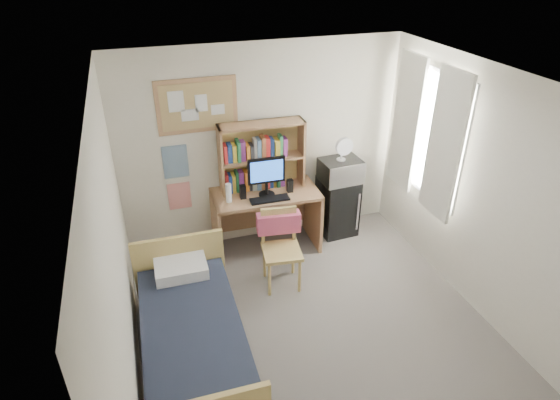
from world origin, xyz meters
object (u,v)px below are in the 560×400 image
object	(u,v)px
bulletin_board	(197,106)
speaker_right	(290,186)
bed	(194,343)
monitor	(266,177)
speaker_left	(243,192)
mini_fridge	(337,206)
desk_chair	(282,251)
desk_fan	(342,150)
microwave	(340,170)
desk	(266,221)

from	to	relation	value
bulletin_board	speaker_right	world-z (taller)	bulletin_board
bed	monitor	size ratio (longest dim) A/B	3.83
speaker_left	speaker_right	size ratio (longest dim) A/B	1.04
mini_fridge	speaker_left	bearing A→B (deg)	-176.83
bulletin_board	mini_fridge	world-z (taller)	bulletin_board
desk_chair	mini_fridge	size ratio (longest dim) A/B	1.18
monitor	bulletin_board	bearing A→B (deg)	152.33
speaker_right	desk_fan	size ratio (longest dim) A/B	0.58
speaker_left	desk_fan	xyz separation A→B (m)	(1.35, 0.12, 0.33)
speaker_right	microwave	bearing A→B (deg)	12.38
microwave	desk_fan	distance (m)	0.29
mini_fridge	microwave	bearing A→B (deg)	-90.00
bulletin_board	microwave	xyz separation A→B (m)	(1.75, -0.26, -0.97)
desk	microwave	distance (m)	1.18
bed	desk	bearing A→B (deg)	54.82
mini_fridge	speaker_right	xyz separation A→B (m)	(-0.75, -0.16, 0.51)
bulletin_board	speaker_right	distance (m)	1.48
desk_chair	speaker_right	world-z (taller)	speaker_right
monitor	desk_fan	xyz separation A→B (m)	(1.05, 0.13, 0.17)
bulletin_board	desk	size ratio (longest dim) A/B	0.71
speaker_left	desk_fan	distance (m)	1.39
monitor	speaker_right	bearing A→B (deg)	0.00
mini_fridge	bed	distance (m)	2.84
bed	speaker_right	distance (m)	2.27
bulletin_board	desk_chair	world-z (taller)	bulletin_board
desk	microwave	xyz separation A→B (m)	(1.05, 0.07, 0.53)
desk_chair	speaker_left	world-z (taller)	speaker_left
desk_fan	speaker_right	bearing A→B (deg)	-172.22
desk	speaker_right	world-z (taller)	speaker_right
monitor	desk_fan	world-z (taller)	desk_fan
bulletin_board	speaker_left	distance (m)	1.15
desk	monitor	xyz separation A→B (m)	(-0.00, -0.06, 0.66)
monitor	bed	bearing A→B (deg)	-125.69
desk	monitor	bearing A→B (deg)	-90.00
desk	desk_fan	bearing A→B (deg)	5.64
desk	speaker_left	distance (m)	0.59
mini_fridge	desk_fan	bearing A→B (deg)	-90.00
desk_chair	speaker_right	size ratio (longest dim) A/B	5.65
bed	microwave	distance (m)	2.91
speaker_left	desk	bearing A→B (deg)	11.31
desk	desk_fan	world-z (taller)	desk_fan
mini_fridge	speaker_right	world-z (taller)	speaker_right
bulletin_board	desk	world-z (taller)	bulletin_board
bulletin_board	speaker_left	world-z (taller)	bulletin_board
monitor	microwave	size ratio (longest dim) A/B	0.96
desk_chair	desk_fan	distance (m)	1.58
speaker_left	speaker_right	bearing A→B (deg)	0.00
speaker_left	microwave	xyz separation A→B (m)	(1.35, 0.12, 0.03)
desk	desk_fan	distance (m)	1.34
desk	speaker_left	xyz separation A→B (m)	(-0.30, -0.05, 0.50)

